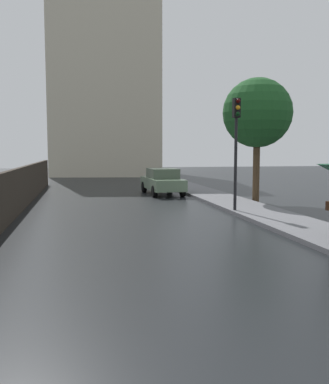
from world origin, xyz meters
TOP-DOWN VIEW (x-y plane):
  - car_green_near_kerb at (2.74, 21.62)m, footprint 1.96×4.41m
  - traffic_light at (4.19, 13.72)m, footprint 0.26×0.39m
  - street_tree_mid at (6.54, 17.22)m, footprint 3.32×3.32m
  - distant_tower at (1.26, 43.05)m, footprint 12.07×12.76m

SIDE VIEW (x-z plane):
  - car_green_near_kerb at x=2.74m, z-range 0.02..1.50m
  - traffic_light at x=4.19m, z-range 0.98..5.37m
  - street_tree_mid at x=6.54m, z-range 1.29..7.25m
  - distant_tower at x=1.26m, z-range 0.00..18.51m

